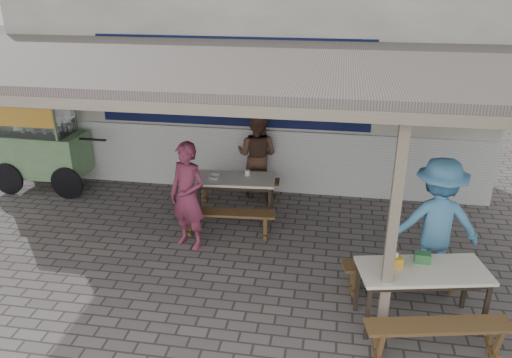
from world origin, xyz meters
The scene contains 17 objects.
ground centered at (0.00, 0.00, 0.00)m, with size 60.00×60.00×0.00m, color #5F5956.
back_wall centered at (0.00, 3.58, 1.72)m, with size 9.00×1.28×3.50m.
warung_roof centered at (0.02, 0.90, 2.71)m, with size 9.00×4.21×2.81m.
table_left centered at (0.06, 1.70, 0.67)m, with size 1.44×0.75×0.75m.
bench_left_street centered at (0.11, 1.05, 0.34)m, with size 1.51×0.39×0.45m.
bench_left_wall centered at (0.01, 2.34, 0.34)m, with size 1.51×0.39×0.45m.
table_right centered at (2.78, -0.60, 0.67)m, with size 1.57×0.93×0.75m.
bench_right_street centered at (2.91, -1.18, 0.34)m, with size 1.59×0.60×0.45m.
bench_right_wall centered at (2.66, -0.02, 0.34)m, with size 1.59×0.60×0.45m.
vendor_cart centered at (-3.72, 2.39, 0.93)m, with size 2.17×0.85×1.72m.
patron_street_side centered at (-0.41, 0.72, 0.83)m, with size 0.60×0.40×1.66m, color maroon.
patron_wall_side centered at (0.31, 2.69, 0.80)m, with size 0.78×0.61×1.60m, color brown.
patron_right_table centered at (3.05, 0.32, 0.89)m, with size 1.15×0.66×1.78m, color #4D8DBC.
tissue_box centered at (2.48, -0.59, 0.81)m, with size 0.12×0.12×0.12m, color gold.
donation_box centered at (2.79, -0.45, 0.81)m, with size 0.18×0.12×0.12m, color #2E6738.
condiment_jar centered at (0.29, 1.84, 0.80)m, with size 0.08×0.08×0.09m, color silver.
condiment_bowl centered at (-0.23, 1.63, 0.77)m, with size 0.20×0.20×0.05m, color white.
Camera 1 is at (1.69, -5.71, 3.92)m, focal length 35.00 mm.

